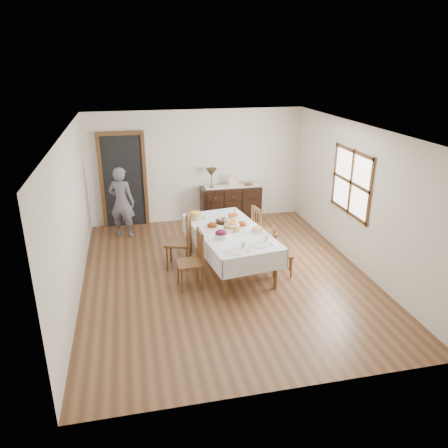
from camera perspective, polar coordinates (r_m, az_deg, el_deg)
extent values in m
plane|color=brown|center=(7.95, 0.16, -6.66)|extent=(6.00, 6.00, 0.00)
cube|color=white|center=(7.13, 0.18, 12.19)|extent=(5.00, 6.00, 0.02)
cube|color=white|center=(10.27, -3.52, 7.51)|extent=(5.00, 0.02, 2.60)
cube|color=white|center=(4.80, 8.09, -9.09)|extent=(5.00, 0.02, 2.60)
cube|color=white|center=(7.34, -19.25, 0.77)|extent=(0.02, 6.00, 2.60)
cube|color=white|center=(8.32, 17.25, 3.34)|extent=(0.02, 6.00, 2.60)
cube|color=white|center=(8.51, 16.35, 5.23)|extent=(0.02, 1.30, 1.10)
cube|color=brown|center=(8.51, 16.28, 5.23)|extent=(0.03, 1.46, 1.26)
cube|color=black|center=(10.18, -12.98, 5.43)|extent=(0.90, 0.06, 2.10)
cube|color=brown|center=(10.16, -12.98, 5.40)|extent=(1.04, 0.08, 2.18)
cube|color=white|center=(7.86, 0.75, -0.89)|extent=(1.43, 2.37, 0.04)
cylinder|color=brown|center=(7.07, 0.17, -7.12)|extent=(0.06, 0.06, 0.72)
cylinder|color=brown|center=(7.41, 6.80, -5.88)|extent=(0.06, 0.06, 0.72)
cylinder|color=brown|center=(8.72, -4.38, -1.52)|extent=(0.06, 0.06, 0.72)
cylinder|color=brown|center=(9.00, 1.18, -0.73)|extent=(0.06, 0.06, 0.72)
cube|color=white|center=(7.74, -3.16, -2.49)|extent=(0.35, 2.25, 0.34)
cube|color=white|center=(8.13, 4.46, -1.35)|extent=(0.35, 2.25, 0.34)
cube|color=white|center=(6.98, 4.16, -5.27)|extent=(1.14, 0.19, 0.34)
cube|color=white|center=(8.90, -1.92, 0.72)|extent=(1.14, 0.19, 0.34)
cube|color=brown|center=(7.37, -4.53, -5.14)|extent=(0.45, 0.45, 0.04)
cylinder|color=brown|center=(7.60, -6.01, -6.33)|extent=(0.04, 0.04, 0.43)
cylinder|color=brown|center=(7.30, -5.52, -7.52)|extent=(0.04, 0.04, 0.43)
cylinder|color=brown|center=(7.66, -3.48, -6.03)|extent=(0.04, 0.04, 0.43)
cylinder|color=brown|center=(7.36, -2.90, -7.20)|extent=(0.04, 0.04, 0.43)
cylinder|color=brown|center=(7.45, -3.44, -2.44)|extent=(0.04, 0.04, 0.56)
cylinder|color=brown|center=(7.13, -2.79, -3.55)|extent=(0.04, 0.04, 0.56)
cube|color=brown|center=(7.19, -3.16, -1.23)|extent=(0.06, 0.40, 0.08)
cylinder|color=brown|center=(7.38, -3.28, -2.85)|extent=(0.02, 0.02, 0.46)
cylinder|color=brown|center=(7.30, -3.12, -3.13)|extent=(0.02, 0.02, 0.46)
cylinder|color=brown|center=(7.21, -2.96, -3.41)|extent=(0.02, 0.02, 0.46)
cube|color=brown|center=(8.09, -6.00, -2.43)|extent=(0.57, 0.57, 0.04)
cylinder|color=brown|center=(8.39, -6.97, -3.48)|extent=(0.04, 0.04, 0.47)
cylinder|color=brown|center=(8.06, -7.45, -4.57)|extent=(0.04, 0.04, 0.47)
cylinder|color=brown|center=(8.33, -4.47, -3.57)|extent=(0.04, 0.04, 0.47)
cylinder|color=brown|center=(8.00, -4.84, -4.67)|extent=(0.04, 0.04, 0.47)
cylinder|color=brown|center=(8.12, -4.41, 0.04)|extent=(0.04, 0.04, 0.61)
cylinder|color=brown|center=(7.76, -4.82, -0.99)|extent=(0.04, 0.04, 0.61)
cube|color=brown|center=(7.85, -4.67, 1.31)|extent=(0.16, 0.43, 0.09)
cylinder|color=brown|center=(8.04, -4.51, -0.35)|extent=(0.02, 0.02, 0.50)
cylinder|color=brown|center=(7.95, -4.61, -0.61)|extent=(0.02, 0.02, 0.50)
cylinder|color=brown|center=(7.86, -4.71, -0.87)|extent=(0.02, 0.02, 0.50)
cube|color=brown|center=(7.89, 7.66, -3.83)|extent=(0.47, 0.47, 0.04)
cylinder|color=brown|center=(7.85, 8.77, -5.73)|extent=(0.03, 0.03, 0.38)
cylinder|color=brown|center=(8.13, 8.60, -4.76)|extent=(0.03, 0.03, 0.38)
cylinder|color=brown|center=(7.83, 6.53, -5.69)|extent=(0.03, 0.03, 0.38)
cylinder|color=brown|center=(8.10, 6.44, -4.72)|extent=(0.03, 0.03, 0.38)
cylinder|color=brown|center=(7.62, 6.54, -2.60)|extent=(0.04, 0.04, 0.50)
cylinder|color=brown|center=(7.92, 6.45, -1.67)|extent=(0.04, 0.04, 0.50)
cube|color=brown|center=(7.69, 6.56, -0.65)|extent=(0.13, 0.36, 0.07)
cylinder|color=brown|center=(7.71, 6.51, -2.49)|extent=(0.02, 0.02, 0.41)
cylinder|color=brown|center=(7.78, 6.49, -2.25)|extent=(0.02, 0.02, 0.41)
cylinder|color=brown|center=(7.85, 6.47, -2.02)|extent=(0.02, 0.02, 0.41)
cube|color=brown|center=(8.63, 5.30, -1.18)|extent=(0.49, 0.49, 0.04)
cylinder|color=brown|center=(8.66, 6.76, -2.82)|extent=(0.04, 0.04, 0.43)
cylinder|color=brown|center=(8.93, 5.70, -2.03)|extent=(0.04, 0.04, 0.43)
cylinder|color=brown|center=(8.51, 4.78, -3.19)|extent=(0.04, 0.04, 0.43)
cylinder|color=brown|center=(8.79, 3.77, -2.37)|extent=(0.04, 0.04, 0.43)
cylinder|color=brown|center=(8.30, 4.80, -0.03)|extent=(0.04, 0.04, 0.55)
cylinder|color=brown|center=(8.60, 3.70, 0.76)|extent=(0.04, 0.04, 0.55)
cube|color=brown|center=(8.37, 4.28, 1.89)|extent=(0.11, 0.40, 0.08)
cylinder|color=brown|center=(8.38, 4.51, 0.05)|extent=(0.02, 0.02, 0.46)
cylinder|color=brown|center=(8.45, 4.24, 0.25)|extent=(0.02, 0.02, 0.46)
cylinder|color=brown|center=(8.53, 3.96, 0.44)|extent=(0.02, 0.02, 0.46)
cube|color=black|center=(10.39, 0.87, 2.66)|extent=(1.41, 0.47, 0.84)
cube|color=black|center=(10.00, -1.16, 3.44)|extent=(0.39, 0.02, 0.17)
sphere|color=brown|center=(9.98, -1.14, 3.41)|extent=(0.03, 0.03, 0.03)
cube|color=black|center=(10.08, 1.20, 3.60)|extent=(0.39, 0.02, 0.17)
sphere|color=brown|center=(10.06, 1.22, 3.57)|extent=(0.03, 0.03, 0.03)
cube|color=black|center=(10.19, 3.51, 3.75)|extent=(0.39, 0.02, 0.17)
sphere|color=brown|center=(10.17, 3.54, 3.71)|extent=(0.03, 0.03, 0.03)
imported|color=slate|center=(9.60, -13.24, 3.07)|extent=(0.61, 0.51, 1.65)
cylinder|color=olive|center=(7.81, 1.03, -0.45)|extent=(0.29, 0.29, 0.11)
cylinder|color=white|center=(7.79, 1.03, -0.01)|extent=(0.26, 0.26, 0.02)
sphere|color=gold|center=(7.80, 1.55, 0.24)|extent=(0.08, 0.08, 0.08)
sphere|color=gold|center=(7.84, 1.26, 0.37)|extent=(0.08, 0.08, 0.08)
sphere|color=gold|center=(7.84, 0.80, 0.37)|extent=(0.08, 0.08, 0.08)
sphere|color=gold|center=(7.79, 0.51, 0.24)|extent=(0.08, 0.08, 0.08)
sphere|color=gold|center=(7.74, 0.61, 0.08)|extent=(0.08, 0.08, 0.08)
sphere|color=gold|center=(7.71, 1.04, 0.01)|extent=(0.08, 0.08, 0.08)
sphere|color=gold|center=(7.74, 1.46, 0.08)|extent=(0.08, 0.08, 0.08)
cylinder|color=black|center=(8.18, -0.09, 0.33)|extent=(0.29, 0.29, 0.05)
ellipsoid|color=#FF9DC8|center=(8.17, 0.46, 0.69)|extent=(0.05, 0.05, 0.06)
ellipsoid|color=#6FC5F7|center=(8.22, 0.21, 0.81)|extent=(0.05, 0.05, 0.06)
ellipsoid|color=#9BD769|center=(8.23, -0.20, 0.84)|extent=(0.05, 0.05, 0.06)
ellipsoid|color=#F6AA52|center=(8.20, -0.55, 0.76)|extent=(0.05, 0.05, 0.06)
ellipsoid|color=#C397DD|center=(8.14, -0.63, 0.61)|extent=(0.05, 0.05, 0.06)
ellipsoid|color=#D8AD59|center=(8.10, -0.39, 0.49)|extent=(0.05, 0.05, 0.06)
ellipsoid|color=#FF9DC8|center=(8.09, 0.03, 0.46)|extent=(0.05, 0.05, 0.06)
ellipsoid|color=#6FC5F7|center=(8.12, 0.39, 0.55)|extent=(0.05, 0.05, 0.06)
cylinder|color=silver|center=(7.96, -1.54, -0.40)|extent=(0.27, 0.27, 0.02)
ellipsoid|color=maroon|center=(7.95, -1.55, -0.19)|extent=(0.19, 0.16, 0.11)
cylinder|color=silver|center=(8.01, 2.32, -0.25)|extent=(0.30, 0.30, 0.02)
ellipsoid|color=maroon|center=(8.00, 2.32, -0.05)|extent=(0.19, 0.16, 0.11)
cylinder|color=silver|center=(7.46, -0.39, -1.62)|extent=(0.22, 0.22, 0.09)
ellipsoid|color=#590E29|center=(7.43, -0.39, -1.16)|extent=(0.20, 0.17, 0.11)
cylinder|color=silver|center=(8.38, 1.18, 0.90)|extent=(0.22, 0.22, 0.06)
cylinder|color=#DF5718|center=(8.36, 1.19, 1.20)|extent=(0.18, 0.18, 0.03)
cylinder|color=tan|center=(8.37, -3.66, 0.97)|extent=(0.22, 0.22, 0.10)
cylinder|color=#F5AB38|center=(8.34, -3.67, 1.43)|extent=(0.20, 0.20, 0.04)
cylinder|color=silver|center=(7.77, 4.39, -0.86)|extent=(0.22, 0.22, 0.05)
cylinder|color=#DF8A47|center=(7.76, 4.40, -0.59)|extent=(0.20, 0.20, 0.02)
cube|color=silver|center=(7.72, 0.68, -0.89)|extent=(0.15, 0.11, 0.07)
cylinder|color=silver|center=(6.97, 1.64, -3.64)|extent=(0.25, 0.25, 0.01)
cube|color=white|center=(6.94, 0.28, -3.79)|extent=(0.10, 0.13, 0.01)
cube|color=silver|center=(6.93, 0.28, -3.75)|extent=(0.04, 0.16, 0.01)
cube|color=silver|center=(7.01, 2.92, -3.55)|extent=(0.04, 0.18, 0.01)
cube|color=silver|center=(7.02, 3.23, -3.52)|extent=(0.04, 0.14, 0.01)
cylinder|color=silver|center=(7.12, 2.53, -2.72)|extent=(0.07, 0.07, 0.10)
cylinder|color=silver|center=(7.22, 4.78, -2.79)|extent=(0.25, 0.25, 0.01)
cube|color=white|center=(7.18, 3.48, -2.94)|extent=(0.10, 0.13, 0.01)
cube|color=silver|center=(7.18, 3.48, -2.89)|extent=(0.04, 0.16, 0.01)
cube|color=silver|center=(7.27, 5.99, -2.70)|extent=(0.04, 0.18, 0.01)
cube|color=silver|center=(7.28, 6.29, -2.67)|extent=(0.04, 0.14, 0.01)
cylinder|color=silver|center=(7.38, 5.57, -1.92)|extent=(0.07, 0.07, 0.10)
cylinder|color=silver|center=(8.35, -2.46, 0.92)|extent=(0.07, 0.07, 0.09)
cylinder|color=silver|center=(8.66, 1.46, 1.74)|extent=(0.06, 0.06, 0.11)
cube|color=white|center=(10.28, 1.08, 4.96)|extent=(1.30, 0.35, 0.01)
cylinder|color=brown|center=(10.17, -1.62, 4.83)|extent=(0.12, 0.12, 0.03)
cylinder|color=brown|center=(10.13, -1.63, 5.59)|extent=(0.02, 0.02, 0.25)
cone|color=#41331E|center=(10.08, -1.64, 6.77)|extent=(0.26, 0.26, 0.18)
cube|color=beige|center=(10.21, 1.32, 5.64)|extent=(0.22, 0.08, 0.28)
cylinder|color=brown|center=(10.36, 3.19, 5.21)|extent=(0.20, 0.20, 0.06)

